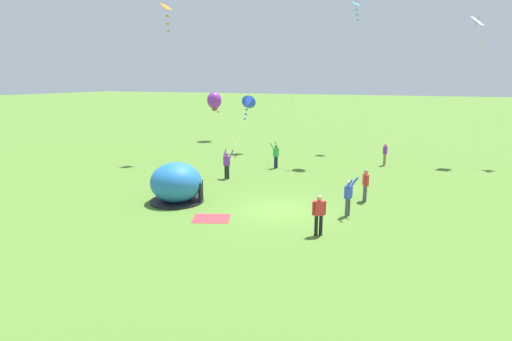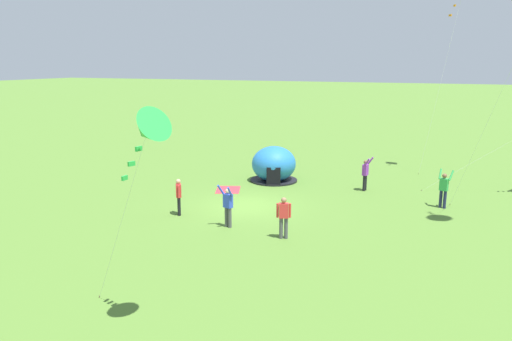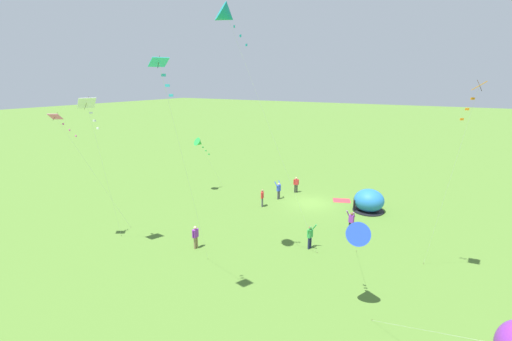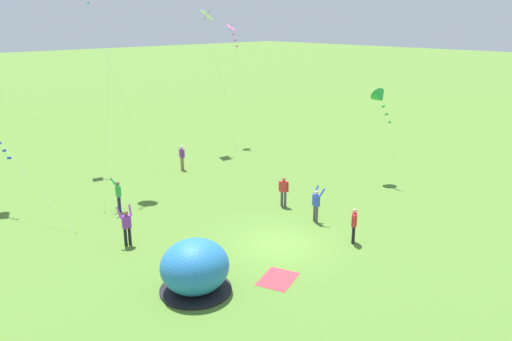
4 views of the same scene
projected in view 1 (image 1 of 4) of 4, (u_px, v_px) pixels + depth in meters
ground_plane at (278, 211)px, 19.56m from camera, size 300.00×300.00×0.00m
popup_tent at (176, 183)px, 20.81m from camera, size 2.81×2.81×2.10m
picnic_blanket at (212, 218)px, 18.48m from camera, size 2.05×1.82×0.01m
person_arms_raised at (276, 155)px, 28.66m from camera, size 0.58×0.70×1.89m
person_flying_kite at (348, 196)px, 18.60m from camera, size 0.59×0.70×1.89m
person_near_tent at (385, 153)px, 29.62m from camera, size 0.29×0.58×1.72m
person_strolling at (227, 164)px, 25.65m from camera, size 0.68×0.54×1.89m
person_far_back at (319, 213)px, 16.29m from camera, size 0.51×0.41×1.72m
person_with_toddler at (365, 184)px, 20.86m from camera, size 0.37×0.55×1.72m
kite_cyan at (356, 10)px, 33.78m from camera, size 2.52×5.82×12.83m
kite_orange at (167, 14)px, 29.56m from camera, size 1.81×2.16×11.82m
kite_purple at (214, 100)px, 41.10m from camera, size 5.70×5.35×5.02m
kite_white at (478, 25)px, 28.63m from camera, size 1.54×2.84×10.79m
kite_blue at (248, 104)px, 33.99m from camera, size 2.10×6.93×4.95m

